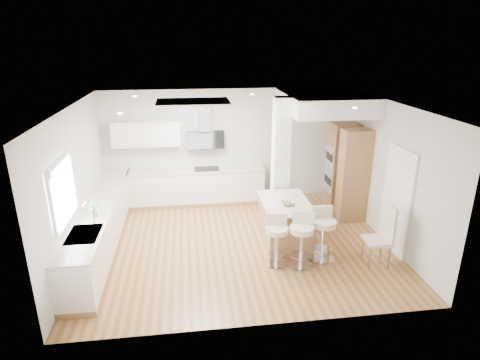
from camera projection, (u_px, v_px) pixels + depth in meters
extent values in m
plane|color=#9C6C3A|center=(238.00, 243.00, 8.17)|extent=(6.00, 6.00, 0.00)
cube|color=white|center=(238.00, 243.00, 8.17)|extent=(6.00, 5.00, 0.02)
cube|color=beige|center=(226.00, 145.00, 10.03)|extent=(6.00, 0.04, 2.80)
cube|color=beige|center=(76.00, 185.00, 7.32)|extent=(0.04, 5.00, 2.80)
cube|color=beige|center=(386.00, 172.00, 8.07)|extent=(0.04, 5.00, 2.80)
cube|color=white|center=(193.00, 102.00, 7.70)|extent=(1.40, 0.95, 0.05)
cube|color=white|center=(193.00, 103.00, 7.70)|extent=(1.25, 0.80, 0.03)
cylinder|color=white|center=(134.00, 97.00, 8.38)|extent=(0.10, 0.10, 0.02)
cylinder|color=white|center=(120.00, 113.00, 6.52)|extent=(0.10, 0.10, 0.02)
cylinder|color=white|center=(252.00, 94.00, 8.70)|extent=(0.10, 0.10, 0.02)
cylinder|color=white|center=(326.00, 96.00, 8.42)|extent=(0.10, 0.10, 0.02)
cylinder|color=white|center=(355.00, 108.00, 7.02)|extent=(0.10, 0.10, 0.02)
cube|color=white|center=(62.00, 190.00, 6.40)|extent=(0.03, 1.15, 0.95)
cube|color=white|center=(58.00, 160.00, 6.23)|extent=(0.04, 1.28, 0.06)
cube|color=white|center=(67.00, 219.00, 6.57)|extent=(0.04, 1.28, 0.06)
cube|color=white|center=(51.00, 205.00, 5.83)|extent=(0.04, 0.06, 0.95)
cube|color=white|center=(73.00, 178.00, 6.97)|extent=(0.04, 0.06, 0.95)
cube|color=#9B9EA3|center=(60.00, 164.00, 6.26)|extent=(0.03, 1.18, 0.14)
cube|color=#4C443C|center=(397.00, 201.00, 7.64)|extent=(0.02, 0.90, 2.00)
cube|color=white|center=(397.00, 201.00, 7.64)|extent=(0.05, 1.00, 2.10)
cube|color=#9E7443|center=(104.00, 243.00, 8.04)|extent=(0.60, 4.50, 0.10)
cube|color=silver|center=(101.00, 224.00, 7.90)|extent=(0.60, 4.50, 0.76)
cube|color=beige|center=(99.00, 205.00, 7.77)|extent=(0.63, 4.50, 0.04)
cube|color=#B5B5BA|center=(84.00, 234.00, 6.60)|extent=(0.50, 0.75, 0.02)
cube|color=#B5B5BA|center=(82.00, 242.00, 6.44)|extent=(0.40, 0.34, 0.10)
cube|color=#B5B5BA|center=(87.00, 232.00, 6.78)|extent=(0.40, 0.34, 0.10)
cylinder|color=silver|center=(94.00, 216.00, 6.83)|extent=(0.02, 0.02, 0.36)
torus|color=silver|center=(88.00, 206.00, 6.76)|extent=(0.18, 0.02, 0.18)
imported|color=#4A924B|center=(94.00, 209.00, 7.15)|extent=(0.17, 0.12, 0.33)
cube|color=#9E7443|center=(198.00, 201.00, 10.11)|extent=(3.30, 0.60, 0.10)
cube|color=silver|center=(197.00, 185.00, 9.97)|extent=(3.30, 0.60, 0.76)
cube|color=beige|center=(197.00, 170.00, 9.83)|extent=(3.33, 0.63, 0.04)
cube|color=black|center=(207.00, 169.00, 9.85)|extent=(0.60, 0.40, 0.01)
cube|color=silver|center=(146.00, 134.00, 9.50)|extent=(1.60, 0.34, 0.60)
cube|color=#B5B5BA|center=(205.00, 117.00, 9.62)|extent=(0.25, 0.18, 0.70)
cube|color=black|center=(206.00, 140.00, 9.73)|extent=(0.90, 0.26, 0.44)
cube|color=white|center=(281.00, 162.00, 8.72)|extent=(0.35, 0.35, 2.80)
cube|color=white|center=(324.00, 102.00, 8.86)|extent=(1.78, 2.20, 0.40)
cube|color=#9E7443|center=(342.00, 166.00, 9.55)|extent=(0.62, 0.62, 2.10)
cube|color=#9E7443|center=(353.00, 176.00, 8.90)|extent=(0.62, 0.40, 2.10)
cube|color=#B5B5BA|center=(330.00, 157.00, 9.43)|extent=(0.02, 0.55, 0.55)
cube|color=#B5B5BA|center=(328.00, 180.00, 9.62)|extent=(0.02, 0.55, 0.55)
cube|color=black|center=(329.00, 157.00, 9.43)|extent=(0.01, 0.45, 0.18)
cube|color=black|center=(328.00, 180.00, 9.62)|extent=(0.01, 0.45, 0.18)
cube|color=#9E7443|center=(285.00, 222.00, 8.12)|extent=(0.88, 1.35, 0.83)
cube|color=beige|center=(286.00, 203.00, 7.98)|extent=(0.96, 1.43, 0.04)
imported|color=gray|center=(287.00, 203.00, 7.83)|extent=(0.25, 0.25, 0.06)
sphere|color=#C75C17|center=(289.00, 203.00, 7.83)|extent=(0.07, 0.07, 0.07)
sphere|color=#C75C17|center=(285.00, 203.00, 7.84)|extent=(0.07, 0.07, 0.07)
sphere|color=olive|center=(288.00, 204.00, 7.79)|extent=(0.07, 0.07, 0.07)
cylinder|color=silver|center=(276.00, 264.00, 7.38)|extent=(0.49, 0.49, 0.03)
cylinder|color=silver|center=(277.00, 248.00, 7.27)|extent=(0.08, 0.08, 0.64)
cylinder|color=silver|center=(276.00, 254.00, 7.32)|extent=(0.38, 0.38, 0.01)
cylinder|color=beige|center=(277.00, 230.00, 7.15)|extent=(0.47, 0.47, 0.10)
cube|color=beige|center=(277.00, 219.00, 7.25)|extent=(0.38, 0.10, 0.22)
cylinder|color=silver|center=(300.00, 265.00, 7.34)|extent=(0.60, 0.60, 0.03)
cylinder|color=silver|center=(301.00, 248.00, 7.22)|extent=(0.10, 0.10, 0.68)
cylinder|color=silver|center=(300.00, 255.00, 7.26)|extent=(0.47, 0.47, 0.02)
cylinder|color=beige|center=(302.00, 229.00, 7.09)|extent=(0.58, 0.58, 0.10)
cube|color=beige|center=(304.00, 217.00, 7.19)|extent=(0.38, 0.21, 0.23)
cylinder|color=silver|center=(322.00, 259.00, 7.55)|extent=(0.46, 0.46, 0.03)
cylinder|color=silver|center=(323.00, 242.00, 7.43)|extent=(0.07, 0.07, 0.68)
cylinder|color=silver|center=(322.00, 249.00, 7.48)|extent=(0.36, 0.36, 0.02)
cylinder|color=beige|center=(324.00, 223.00, 7.30)|extent=(0.44, 0.44, 0.10)
cube|color=beige|center=(322.00, 212.00, 7.41)|extent=(0.40, 0.05, 0.23)
cube|color=beige|center=(377.00, 241.00, 7.27)|extent=(0.48, 0.48, 0.06)
cube|color=beige|center=(390.00, 224.00, 7.17)|extent=(0.07, 0.42, 0.72)
cylinder|color=#9E7443|center=(370.00, 258.00, 7.17)|extent=(0.04, 0.04, 0.44)
cylinder|color=#9E7443|center=(362.00, 248.00, 7.51)|extent=(0.04, 0.04, 0.44)
cylinder|color=#9E7443|center=(389.00, 258.00, 7.20)|extent=(0.04, 0.04, 0.44)
cylinder|color=#9E7443|center=(381.00, 248.00, 7.53)|extent=(0.04, 0.04, 0.44)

